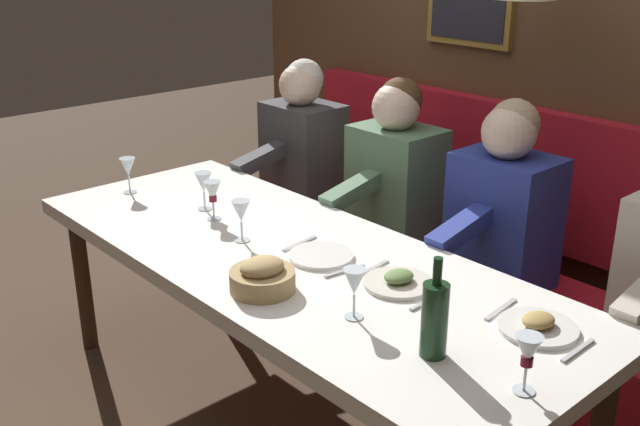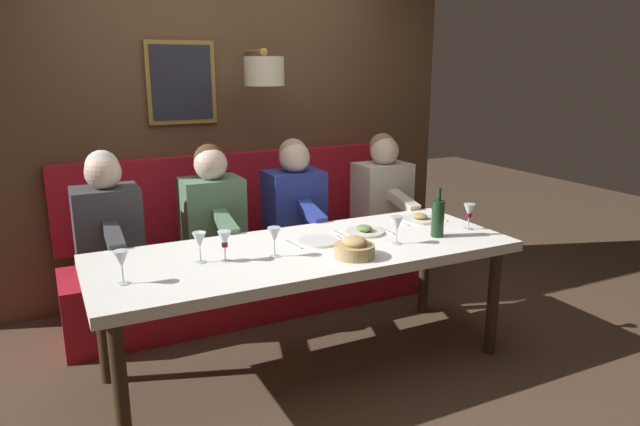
{
  "view_description": "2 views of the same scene",
  "coord_description": "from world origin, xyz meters",
  "px_view_note": "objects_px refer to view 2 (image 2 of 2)",
  "views": [
    {
      "loc": [
        -1.58,
        -1.92,
        1.86
      ],
      "look_at": [
        0.05,
        -0.11,
        0.92
      ],
      "focal_mm": 41.37,
      "sensor_mm": 36.0,
      "label": 1
    },
    {
      "loc": [
        -2.8,
        1.3,
        1.74
      ],
      "look_at": [
        0.05,
        -0.11,
        0.92
      ],
      "focal_mm": 32.16,
      "sensor_mm": 36.0,
      "label": 2
    }
  ],
  "objects_px": {
    "diner_near": "(294,198)",
    "bread_bowl": "(354,248)",
    "wine_glass_2": "(274,236)",
    "wine_glass_0": "(469,211)",
    "diner_middle": "(212,207)",
    "wine_glass_4": "(121,260)",
    "diner_nearest": "(383,188)",
    "wine_bottle": "(438,218)",
    "dining_table": "(307,259)",
    "wine_glass_3": "(199,241)",
    "diner_far": "(107,218)",
    "wine_glass_5": "(225,240)",
    "wine_glass_1": "(397,224)"
  },
  "relations": [
    {
      "from": "diner_near",
      "to": "wine_glass_4",
      "type": "relative_size",
      "value": 4.82
    },
    {
      "from": "wine_glass_5",
      "to": "bread_bowl",
      "type": "xyz_separation_m",
      "value": [
        -0.24,
        -0.64,
        -0.07
      ]
    },
    {
      "from": "diner_near",
      "to": "wine_glass_3",
      "type": "bearing_deg",
      "value": 133.08
    },
    {
      "from": "diner_near",
      "to": "bread_bowl",
      "type": "height_order",
      "value": "diner_near"
    },
    {
      "from": "diner_middle",
      "to": "wine_glass_5",
      "type": "relative_size",
      "value": 4.82
    },
    {
      "from": "wine_glass_1",
      "to": "wine_bottle",
      "type": "distance_m",
      "value": 0.3
    },
    {
      "from": "wine_glass_2",
      "to": "wine_glass_3",
      "type": "relative_size",
      "value": 1.0
    },
    {
      "from": "dining_table",
      "to": "wine_bottle",
      "type": "bearing_deg",
      "value": -100.25
    },
    {
      "from": "diner_near",
      "to": "diner_far",
      "type": "distance_m",
      "value": 1.28
    },
    {
      "from": "diner_near",
      "to": "wine_glass_3",
      "type": "height_order",
      "value": "diner_near"
    },
    {
      "from": "diner_nearest",
      "to": "wine_bottle",
      "type": "xyz_separation_m",
      "value": [
        -1.03,
        0.26,
        0.04
      ]
    },
    {
      "from": "diner_nearest",
      "to": "wine_glass_0",
      "type": "bearing_deg",
      "value": -179.38
    },
    {
      "from": "wine_bottle",
      "to": "wine_glass_2",
      "type": "bearing_deg",
      "value": 85.24
    },
    {
      "from": "wine_glass_5",
      "to": "wine_bottle",
      "type": "bearing_deg",
      "value": -95.9
    },
    {
      "from": "diner_near",
      "to": "wine_bottle",
      "type": "distance_m",
      "value": 1.14
    },
    {
      "from": "wine_glass_2",
      "to": "wine_bottle",
      "type": "distance_m",
      "value": 1.02
    },
    {
      "from": "diner_far",
      "to": "wine_glass_2",
      "type": "relative_size",
      "value": 4.82
    },
    {
      "from": "wine_glass_0",
      "to": "wine_glass_3",
      "type": "relative_size",
      "value": 1.0
    },
    {
      "from": "dining_table",
      "to": "wine_glass_0",
      "type": "distance_m",
      "value": 1.09
    },
    {
      "from": "diner_nearest",
      "to": "wine_glass_3",
      "type": "distance_m",
      "value": 1.87
    },
    {
      "from": "wine_glass_0",
      "to": "wine_glass_4",
      "type": "distance_m",
      "value": 2.08
    },
    {
      "from": "diner_middle",
      "to": "wine_glass_4",
      "type": "height_order",
      "value": "diner_middle"
    },
    {
      "from": "wine_glass_5",
      "to": "wine_glass_3",
      "type": "bearing_deg",
      "value": 73.24
    },
    {
      "from": "diner_far",
      "to": "wine_glass_0",
      "type": "distance_m",
      "value": 2.26
    },
    {
      "from": "diner_near",
      "to": "wine_glass_5",
      "type": "height_order",
      "value": "diner_near"
    },
    {
      "from": "wine_glass_3",
      "to": "wine_glass_0",
      "type": "bearing_deg",
      "value": -94.42
    },
    {
      "from": "wine_glass_2",
      "to": "wine_glass_4",
      "type": "relative_size",
      "value": 1.0
    },
    {
      "from": "diner_near",
      "to": "wine_glass_1",
      "type": "bearing_deg",
      "value": -169.98
    },
    {
      "from": "diner_middle",
      "to": "wine_glass_4",
      "type": "distance_m",
      "value": 1.23
    },
    {
      "from": "wine_glass_4",
      "to": "wine_glass_3",
      "type": "bearing_deg",
      "value": -71.62
    },
    {
      "from": "bread_bowl",
      "to": "wine_glass_2",
      "type": "bearing_deg",
      "value": 62.93
    },
    {
      "from": "wine_glass_2",
      "to": "wine_glass_0",
      "type": "bearing_deg",
      "value": -92.0
    },
    {
      "from": "diner_middle",
      "to": "wine_glass_2",
      "type": "distance_m",
      "value": 0.95
    },
    {
      "from": "diner_nearest",
      "to": "diner_near",
      "type": "height_order",
      "value": "same"
    },
    {
      "from": "diner_near",
      "to": "diner_far",
      "type": "bearing_deg",
      "value": 90.0
    },
    {
      "from": "dining_table",
      "to": "bread_bowl",
      "type": "xyz_separation_m",
      "value": [
        -0.26,
        -0.16,
        0.11
      ]
    },
    {
      "from": "diner_near",
      "to": "wine_glass_1",
      "type": "relative_size",
      "value": 4.82
    },
    {
      "from": "dining_table",
      "to": "diner_nearest",
      "type": "height_order",
      "value": "diner_nearest"
    },
    {
      "from": "wine_glass_1",
      "to": "wine_glass_2",
      "type": "bearing_deg",
      "value": 82.1
    },
    {
      "from": "wine_glass_3",
      "to": "wine_glass_2",
      "type": "bearing_deg",
      "value": -102.4
    },
    {
      "from": "diner_near",
      "to": "diner_far",
      "type": "xyz_separation_m",
      "value": [
        0.0,
        1.28,
        0.0
      ]
    },
    {
      "from": "wine_glass_0",
      "to": "wine_glass_2",
      "type": "bearing_deg",
      "value": 88.0
    },
    {
      "from": "diner_far",
      "to": "wine_glass_4",
      "type": "xyz_separation_m",
      "value": [
        -0.99,
        0.05,
        0.04
      ]
    },
    {
      "from": "diner_middle",
      "to": "wine_glass_4",
      "type": "bearing_deg",
      "value": 144.13
    },
    {
      "from": "wine_glass_3",
      "to": "wine_bottle",
      "type": "bearing_deg",
      "value": -96.88
    },
    {
      "from": "diner_middle",
      "to": "wine_glass_1",
      "type": "bearing_deg",
      "value": -142.82
    },
    {
      "from": "diner_middle",
      "to": "diner_far",
      "type": "height_order",
      "value": "same"
    },
    {
      "from": "diner_nearest",
      "to": "wine_glass_5",
      "type": "bearing_deg",
      "value": 120.13
    },
    {
      "from": "wine_glass_0",
      "to": "diner_near",
      "type": "bearing_deg",
      "value": 37.53
    },
    {
      "from": "wine_bottle",
      "to": "bread_bowl",
      "type": "distance_m",
      "value": 0.65
    }
  ]
}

